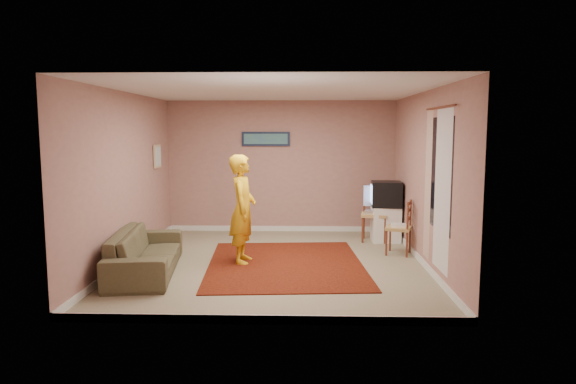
{
  "coord_description": "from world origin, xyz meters",
  "views": [
    {
      "loc": [
        0.43,
        -7.67,
        2.04
      ],
      "look_at": [
        0.19,
        0.6,
        1.03
      ],
      "focal_mm": 32.0,
      "sensor_mm": 36.0,
      "label": 1
    }
  ],
  "objects_px": {
    "chair_b": "(399,221)",
    "crt_tv": "(386,194)",
    "person": "(243,209)",
    "tv_cabinet": "(386,224)",
    "sofa": "(146,252)",
    "chair_a": "(374,208)"
  },
  "relations": [
    {
      "from": "chair_a",
      "to": "chair_b",
      "type": "distance_m",
      "value": 1.02
    },
    {
      "from": "chair_b",
      "to": "crt_tv",
      "type": "bearing_deg",
      "value": -157.6
    },
    {
      "from": "crt_tv",
      "to": "chair_a",
      "type": "distance_m",
      "value": 0.32
    },
    {
      "from": "chair_b",
      "to": "person",
      "type": "distance_m",
      "value": 2.57
    },
    {
      "from": "sofa",
      "to": "person",
      "type": "height_order",
      "value": "person"
    },
    {
      "from": "crt_tv",
      "to": "person",
      "type": "bearing_deg",
      "value": -143.0
    },
    {
      "from": "person",
      "to": "sofa",
      "type": "bearing_deg",
      "value": 117.31
    },
    {
      "from": "tv_cabinet",
      "to": "person",
      "type": "bearing_deg",
      "value": -147.02
    },
    {
      "from": "chair_b",
      "to": "person",
      "type": "height_order",
      "value": "person"
    },
    {
      "from": "crt_tv",
      "to": "person",
      "type": "relative_size",
      "value": 0.34
    },
    {
      "from": "sofa",
      "to": "person",
      "type": "relative_size",
      "value": 1.26
    },
    {
      "from": "chair_a",
      "to": "person",
      "type": "bearing_deg",
      "value": -134.57
    },
    {
      "from": "chair_a",
      "to": "sofa",
      "type": "xyz_separation_m",
      "value": [
        -3.54,
        -2.2,
        -0.31
      ]
    },
    {
      "from": "tv_cabinet",
      "to": "chair_a",
      "type": "height_order",
      "value": "chair_a"
    },
    {
      "from": "tv_cabinet",
      "to": "sofa",
      "type": "xyz_separation_m",
      "value": [
        -3.75,
        -2.2,
        -0.01
      ]
    },
    {
      "from": "chair_b",
      "to": "chair_a",
      "type": "bearing_deg",
      "value": -146.02
    },
    {
      "from": "tv_cabinet",
      "to": "chair_a",
      "type": "xyz_separation_m",
      "value": [
        -0.21,
        0.0,
        0.3
      ]
    },
    {
      "from": "chair_b",
      "to": "person",
      "type": "relative_size",
      "value": 0.31
    },
    {
      "from": "crt_tv",
      "to": "chair_b",
      "type": "distance_m",
      "value": 1.04
    },
    {
      "from": "sofa",
      "to": "person",
      "type": "distance_m",
      "value": 1.55
    },
    {
      "from": "crt_tv",
      "to": "sofa",
      "type": "height_order",
      "value": "crt_tv"
    },
    {
      "from": "tv_cabinet",
      "to": "person",
      "type": "distance_m",
      "value": 2.95
    }
  ]
}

